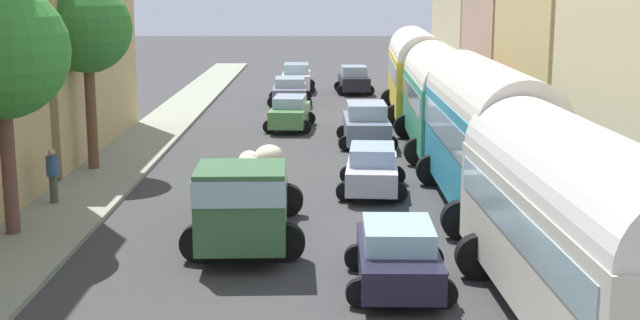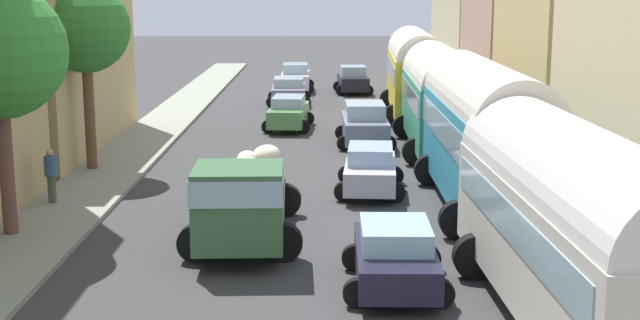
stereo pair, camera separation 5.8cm
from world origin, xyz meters
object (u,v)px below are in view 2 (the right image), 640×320
pedestrian_1 (50,174)px  car_0 (287,112)px  car_1 (288,91)px  parked_bus_1 (483,128)px  car_2 (294,78)px  parked_bus_0 (574,220)px  cargo_truck_0 (242,197)px  car_4 (369,169)px  parked_bus_3 (414,69)px  car_5 (364,124)px  parked_bus_2 (439,94)px  car_6 (352,80)px  car_3 (394,255)px

pedestrian_1 → car_0: bearing=65.6°
car_1 → pedestrian_1: (-6.09, -22.22, 0.23)m
parked_bus_1 → car_2: size_ratio=2.31×
car_0 → pedestrian_1: pedestrian_1 is taller
car_0 → parked_bus_0: bearing=-75.5°
parked_bus_1 → cargo_truck_0: 7.51m
car_0 → car_4: bearing=-76.4°
parked_bus_0 → parked_bus_3: size_ratio=0.99×
car_5 → parked_bus_1: bearing=-74.6°
parked_bus_0 → parked_bus_2: (0.00, 18.00, 0.09)m
parked_bus_1 → car_4: parked_bus_1 is taller
cargo_truck_0 → car_6: cargo_truck_0 is taller
parked_bus_0 → parked_bus_3: (0.00, 27.00, 0.21)m
parked_bus_1 → car_3: 7.50m
parked_bus_1 → car_6: (-2.67, 27.52, -1.55)m
car_2 → car_6: size_ratio=1.13×
car_3 → car_2: bearing=95.0°
car_0 → car_4: 12.59m
parked_bus_3 → car_3: (-3.05, -24.66, -1.63)m
parked_bus_2 → cargo_truck_0: (-6.53, -12.53, -1.02)m
car_3 → pedestrian_1: pedestrian_1 is taller
parked_bus_0 → parked_bus_3: 27.00m
parked_bus_2 → car_0: 8.15m
parked_bus_0 → parked_bus_2: size_ratio=1.06×
car_6 → car_4: bearing=-90.9°
car_4 → car_5: size_ratio=0.94×
car_2 → car_5: (3.30, -18.22, 0.01)m
parked_bus_1 → car_1: bearing=105.7°
parked_bus_3 → car_3: bearing=-97.0°
parked_bus_0 → car_2: (-6.13, 37.48, -1.30)m
parked_bus_0 → parked_bus_3: parked_bus_3 is taller
car_1 → car_5: (3.49, -12.19, 0.10)m
parked_bus_2 → pedestrian_1: 15.24m
car_0 → car_4: size_ratio=1.06×
car_2 → car_6: (3.46, -0.96, -0.03)m
car_4 → pedestrian_1: pedestrian_1 is taller
parked_bus_2 → pedestrian_1: size_ratio=5.32×
parked_bus_2 → car_3: bearing=-101.0°
parked_bus_3 → car_3: size_ratio=2.63×
car_0 → car_2: (-0.09, 14.21, 0.08)m
parked_bus_2 → car_6: bearing=98.2°
parked_bus_0 → car_2: bearing=99.3°
parked_bus_3 → car_6: size_ratio=2.63×
car_1 → parked_bus_3: bearing=-35.2°
car_2 → pedestrian_1: 28.93m
parked_bus_0 → car_6: parked_bus_0 is taller
parked_bus_2 → car_1: (-6.32, 13.46, -1.48)m
parked_bus_2 → car_2: bearing=107.5°
cargo_truck_0 → car_1: cargo_truck_0 is taller
pedestrian_1 → cargo_truck_0: bearing=-32.7°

